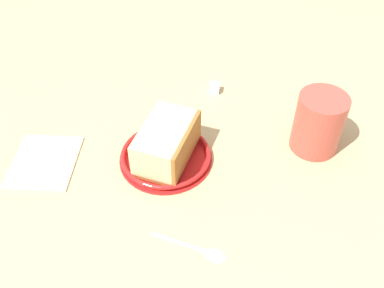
{
  "coord_description": "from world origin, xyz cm",
  "views": [
    {
      "loc": [
        -7.16,
        -49.72,
        50.54
      ],
      "look_at": [
        -0.7,
        -1.99,
        3.0
      ],
      "focal_mm": 41.18,
      "sensor_mm": 36.0,
      "label": 1
    }
  ],
  "objects_px": {
    "sugar_cube": "(215,88)",
    "cake_slice": "(167,143)",
    "small_plate": "(166,156)",
    "tea_mug": "(319,122)",
    "folded_napkin": "(44,163)",
    "teaspoon": "(206,250)"
  },
  "relations": [
    {
      "from": "teaspoon",
      "to": "folded_napkin",
      "type": "height_order",
      "value": "teaspoon"
    },
    {
      "from": "small_plate",
      "to": "tea_mug",
      "type": "xyz_separation_m",
      "value": [
        0.24,
        0.0,
        0.04
      ]
    },
    {
      "from": "tea_mug",
      "to": "sugar_cube",
      "type": "distance_m",
      "value": 0.21
    },
    {
      "from": "small_plate",
      "to": "teaspoon",
      "type": "height_order",
      "value": "small_plate"
    },
    {
      "from": "teaspoon",
      "to": "sugar_cube",
      "type": "bearing_deg",
      "value": 78.29
    },
    {
      "from": "cake_slice",
      "to": "sugar_cube",
      "type": "distance_m",
      "value": 0.19
    },
    {
      "from": "teaspoon",
      "to": "sugar_cube",
      "type": "relative_size",
      "value": 5.75
    },
    {
      "from": "small_plate",
      "to": "tea_mug",
      "type": "height_order",
      "value": "tea_mug"
    },
    {
      "from": "folded_napkin",
      "to": "small_plate",
      "type": "bearing_deg",
      "value": -4.43
    },
    {
      "from": "sugar_cube",
      "to": "folded_napkin",
      "type": "bearing_deg",
      "value": -153.69
    },
    {
      "from": "small_plate",
      "to": "teaspoon",
      "type": "xyz_separation_m",
      "value": [
        0.04,
        -0.17,
        -0.0
      ]
    },
    {
      "from": "teaspoon",
      "to": "sugar_cube",
      "type": "xyz_separation_m",
      "value": [
        0.07,
        0.33,
        0.01
      ]
    },
    {
      "from": "tea_mug",
      "to": "small_plate",
      "type": "bearing_deg",
      "value": -179.97
    },
    {
      "from": "small_plate",
      "to": "teaspoon",
      "type": "relative_size",
      "value": 1.41
    },
    {
      "from": "folded_napkin",
      "to": "sugar_cube",
      "type": "height_order",
      "value": "sugar_cube"
    },
    {
      "from": "sugar_cube",
      "to": "cake_slice",
      "type": "bearing_deg",
      "value": -122.49
    },
    {
      "from": "small_plate",
      "to": "sugar_cube",
      "type": "bearing_deg",
      "value": 56.7
    },
    {
      "from": "cake_slice",
      "to": "teaspoon",
      "type": "height_order",
      "value": "cake_slice"
    },
    {
      "from": "tea_mug",
      "to": "sugar_cube",
      "type": "height_order",
      "value": "tea_mug"
    },
    {
      "from": "cake_slice",
      "to": "sugar_cube",
      "type": "height_order",
      "value": "cake_slice"
    },
    {
      "from": "sugar_cube",
      "to": "tea_mug",
      "type": "bearing_deg",
      "value": -49.72
    },
    {
      "from": "folded_napkin",
      "to": "sugar_cube",
      "type": "xyz_separation_m",
      "value": [
        0.29,
        0.15,
        0.01
      ]
    }
  ]
}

